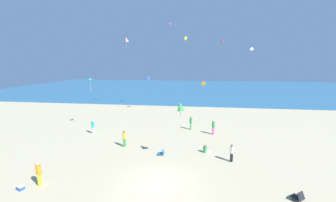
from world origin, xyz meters
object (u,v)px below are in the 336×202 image
person_0 (205,150)px  kite_purple (170,23)px  person_6 (191,122)px  cooler_box (21,188)px  kite_pink (126,40)px  kite_green (180,106)px  kite_blue (148,78)px  kite_yellow (186,38)px  person_3 (93,126)px  kite_white (252,49)px  kite_red (223,41)px  beach_chair_far_right (298,197)px  kite_teal (90,79)px  beach_chair_near_camera (162,153)px  person_2 (39,172)px  person_5 (232,152)px  person_1 (213,126)px  person_4 (124,137)px  kite_orange (204,84)px

person_0 → kite_purple: kite_purple is taller
person_6 → cooler_box: bearing=-118.0°
kite_pink → kite_green: bearing=-61.6°
kite_blue → kite_purple: 9.89m
kite_blue → kite_yellow: kite_yellow is taller
person_0 → person_3: size_ratio=0.45×
kite_white → kite_red: size_ratio=1.36×
beach_chair_far_right → kite_purple: size_ratio=0.74×
kite_white → kite_teal: (-22.81, -15.08, -4.40)m
beach_chair_near_camera → kite_green: kite_green is taller
person_0 → kite_green: (-2.26, -2.14, 4.57)m
kite_yellow → kite_green: bearing=-88.1°
cooler_box → person_0: 14.63m
cooler_box → kite_red: 30.77m
beach_chair_near_camera → kite_teal: kite_teal is taller
kite_green → kite_blue: 19.73m
beach_chair_far_right → person_6: 14.79m
kite_yellow → kite_blue: bearing=-143.7°
person_2 → person_5: (13.73, 5.33, -0.09)m
kite_red → cooler_box: bearing=-123.3°
person_0 → person_3: (-13.10, 3.66, 0.69)m
person_1 → person_2: person_1 is taller
kite_purple → person_4: bearing=-98.6°
person_3 → kite_purple: bearing=-10.5°
person_3 → kite_red: kite_red is taller
person_1 → kite_pink: size_ratio=0.97×
person_1 → kite_teal: kite_teal is taller
kite_blue → kite_pink: 8.68m
person_3 → cooler_box: bearing=-158.7°
beach_chair_near_camera → person_3: (-9.09, 4.73, 0.74)m
cooler_box → kite_white: bearing=53.0°
beach_chair_far_right → kite_white: kite_white is taller
person_1 → kite_white: kite_white is taller
kite_yellow → kite_pink: 10.88m
beach_chair_far_right → person_0: (-5.34, 6.33, 0.01)m
person_0 → person_3: 13.62m
person_0 → person_1: size_ratio=0.43×
kite_green → kite_white: bearing=64.2°
person_6 → kite_orange: size_ratio=1.17×
person_5 → kite_green: (-4.39, -0.56, 3.94)m
kite_white → kite_red: (-5.64, -4.42, 1.02)m
kite_white → person_3: bearing=-142.1°
person_1 → kite_blue: bearing=-15.4°
beach_chair_far_right → person_4: bearing=27.2°
beach_chair_near_camera → person_5: size_ratio=0.40×
person_5 → kite_yellow: 25.88m
kite_teal → kite_purple: (8.58, 11.83, 8.48)m
person_4 → person_2: bearing=105.4°
beach_chair_far_right → kite_orange: size_ratio=0.60×
person_3 → person_0: bearing=-87.2°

